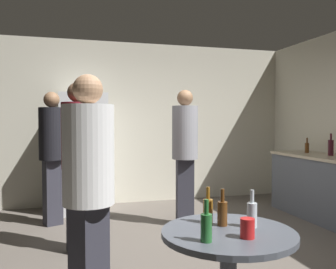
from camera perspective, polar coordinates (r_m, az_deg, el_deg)
ground_plane at (r=3.89m, az=3.54°, el=-19.48°), size 5.20×5.20×0.10m
wall_back at (r=6.16m, az=-4.52°, el=1.84°), size 5.32×0.06×2.70m
refrigerator at (r=5.64m, az=-13.30°, el=-2.82°), size 0.70×0.68×1.80m
kitchen_counter at (r=5.42m, az=24.80°, el=-7.96°), size 0.64×2.14×0.90m
wine_bottle_on_counter at (r=5.52m, az=24.41°, el=-1.84°), size 0.08×0.08×0.31m
beer_bottle_on_counter at (r=5.85m, az=21.18°, el=-1.91°), size 0.06×0.06×0.23m
foreground_table at (r=2.27m, az=9.56°, el=-17.36°), size 0.80×0.80×0.73m
beer_bottle_amber at (r=2.36m, az=6.35°, el=-11.78°), size 0.06×0.06×0.23m
beer_bottle_brown at (r=2.31m, az=8.62°, el=-12.11°), size 0.06×0.06×0.23m
beer_bottle_green at (r=2.01m, az=6.10°, el=-14.30°), size 0.06×0.06×0.23m
beer_bottle_clear at (r=2.31m, az=13.17°, el=-12.13°), size 0.06×0.06×0.23m
plastic_cup_red at (r=2.11m, az=12.49°, el=-14.31°), size 0.08×0.08×0.11m
person_in_gray_shirt at (r=4.74m, az=2.70°, el=-1.83°), size 0.38×0.38×1.79m
person_in_white_shirt at (r=2.45m, az=-12.49°, el=-7.16°), size 0.48×0.48×1.69m
person_in_maroon_shirt at (r=3.91m, az=-14.10°, el=-2.78°), size 0.42×0.42×1.79m
person_in_black_shirt at (r=5.01m, az=-17.90°, el=-1.89°), size 0.45×0.45×1.77m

